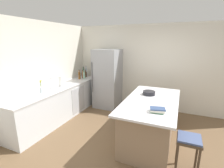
{
  "coord_description": "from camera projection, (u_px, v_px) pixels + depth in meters",
  "views": [
    {
      "loc": [
        0.9,
        -2.82,
        2.08
      ],
      "look_at": [
        -0.74,
        1.01,
        1.0
      ],
      "focal_mm": 26.06,
      "sensor_mm": 36.0,
      "label": 1
    }
  ],
  "objects": [
    {
      "name": "ground_plane",
      "position": [
        126.0,
        145.0,
        3.38
      ],
      "size": [
        7.2,
        7.2,
        0.0
      ],
      "primitive_type": "plane",
      "color": "brown"
    },
    {
      "name": "wall_rear",
      "position": [
        150.0,
        68.0,
        5.05
      ],
      "size": [
        6.0,
        0.1,
        2.6
      ],
      "primitive_type": "cube",
      "color": "silver",
      "rests_on": "ground_plane"
    },
    {
      "name": "wall_left",
      "position": [
        32.0,
        75.0,
        3.99
      ],
      "size": [
        0.1,
        6.0,
        2.6
      ],
      "primitive_type": "cube",
      "color": "silver",
      "rests_on": "ground_plane"
    },
    {
      "name": "counter_run_left",
      "position": [
        61.0,
        102.0,
        4.53
      ],
      "size": [
        0.65,
        3.18,
        0.9
      ],
      "color": "silver",
      "rests_on": "ground_plane"
    },
    {
      "name": "kitchen_island",
      "position": [
        150.0,
        120.0,
        3.47
      ],
      "size": [
        1.04,
        2.05,
        0.92
      ],
      "color": "#8E755B",
      "rests_on": "ground_plane"
    },
    {
      "name": "refrigerator",
      "position": [
        108.0,
        79.0,
        5.24
      ],
      "size": [
        0.76,
        0.78,
        1.86
      ],
      "color": "#93969B",
      "rests_on": "ground_plane"
    },
    {
      "name": "bar_stool",
      "position": [
        189.0,
        144.0,
        2.54
      ],
      "size": [
        0.36,
        0.36,
        0.66
      ],
      "color": "#473828",
      "rests_on": "ground_plane"
    },
    {
      "name": "sink_faucet",
      "position": [
        51.0,
        83.0,
        4.17
      ],
      "size": [
        0.15,
        0.05,
        0.3
      ],
      "color": "silver",
      "rests_on": "counter_run_left"
    },
    {
      "name": "flower_vase",
      "position": [
        41.0,
        89.0,
        3.86
      ],
      "size": [
        0.09,
        0.09,
        0.31
      ],
      "color": "silver",
      "rests_on": "counter_run_left"
    },
    {
      "name": "paper_towel_roll",
      "position": [
        61.0,
        81.0,
        4.45
      ],
      "size": [
        0.14,
        0.14,
        0.31
      ],
      "color": "gray",
      "rests_on": "counter_run_left"
    },
    {
      "name": "soda_bottle",
      "position": [
        86.0,
        72.0,
        5.73
      ],
      "size": [
        0.07,
        0.07,
        0.36
      ],
      "color": "silver",
      "rests_on": "counter_run_left"
    },
    {
      "name": "syrup_bottle",
      "position": [
        86.0,
        74.0,
        5.64
      ],
      "size": [
        0.06,
        0.06,
        0.24
      ],
      "color": "#5B3319",
      "rests_on": "counter_run_left"
    },
    {
      "name": "wine_bottle",
      "position": [
        83.0,
        73.0,
        5.55
      ],
      "size": [
        0.07,
        0.07,
        0.36
      ],
      "color": "#19381E",
      "rests_on": "counter_run_left"
    },
    {
      "name": "vinegar_bottle",
      "position": [
        83.0,
        75.0,
        5.45
      ],
      "size": [
        0.06,
        0.06,
        0.27
      ],
      "color": "#994C23",
      "rests_on": "counter_run_left"
    },
    {
      "name": "gin_bottle",
      "position": [
        84.0,
        75.0,
        5.32
      ],
      "size": [
        0.07,
        0.07,
        0.32
      ],
      "color": "#8CB79E",
      "rests_on": "counter_run_left"
    },
    {
      "name": "whiskey_bottle",
      "position": [
        79.0,
        75.0,
        5.29
      ],
      "size": [
        0.07,
        0.07,
        0.31
      ],
      "color": "brown",
      "rests_on": "counter_run_left"
    },
    {
      "name": "cookbook_stack",
      "position": [
        158.0,
        110.0,
        2.77
      ],
      "size": [
        0.28,
        0.22,
        0.07
      ],
      "color": "#4C7F60",
      "rests_on": "kitchen_island"
    },
    {
      "name": "mixing_bowl",
      "position": [
        149.0,
        93.0,
        3.68
      ],
      "size": [
        0.28,
        0.28,
        0.08
      ],
      "color": "black",
      "rests_on": "kitchen_island"
    }
  ]
}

